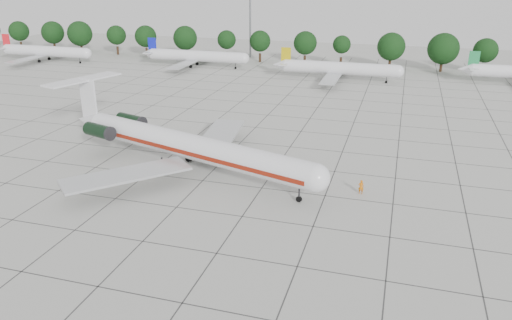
# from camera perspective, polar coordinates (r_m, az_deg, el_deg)

# --- Properties ---
(ground) EXTENTS (260.00, 260.00, 0.00)m
(ground) POSITION_cam_1_polar(r_m,az_deg,el_deg) (62.79, 0.68, -3.22)
(ground) COLOR #B6B6AE
(ground) RESTS_ON ground
(apron_joints) EXTENTS (170.00, 170.00, 0.02)m
(apron_joints) POSITION_cam_1_polar(r_m,az_deg,el_deg) (76.26, 3.78, 1.27)
(apron_joints) COLOR #383838
(apron_joints) RESTS_ON ground
(main_airliner) EXTENTS (43.00, 32.89, 10.29)m
(main_airliner) POSITION_cam_1_polar(r_m,az_deg,el_deg) (68.46, -8.87, 1.92)
(main_airliner) COLOR silver
(main_airliner) RESTS_ON ground
(ground_crew) EXTENTS (0.73, 0.55, 1.81)m
(ground_crew) POSITION_cam_1_polar(r_m,az_deg,el_deg) (62.22, 11.91, -3.03)
(ground_crew) COLOR orange
(ground_crew) RESTS_ON ground
(bg_airliner_a) EXTENTS (28.24, 27.20, 7.40)m
(bg_airliner_a) POSITION_cam_1_polar(r_m,az_deg,el_deg) (160.76, -22.95, 11.36)
(bg_airliner_a) COLOR silver
(bg_airliner_a) RESTS_ON ground
(bg_airliner_b) EXTENTS (28.24, 27.20, 7.40)m
(bg_airliner_b) POSITION_cam_1_polar(r_m,az_deg,el_deg) (141.27, -6.85, 11.70)
(bg_airliner_b) COLOR silver
(bg_airliner_b) RESTS_ON ground
(bg_airliner_c) EXTENTS (28.24, 27.20, 7.40)m
(bg_airliner_c) POSITION_cam_1_polar(r_m,az_deg,el_deg) (124.46, 9.46, 10.28)
(bg_airliner_c) COLOR silver
(bg_airliner_c) RESTS_ON ground
(tree_line) EXTENTS (249.86, 8.44, 10.22)m
(tree_line) POSITION_cam_1_polar(r_m,az_deg,el_deg) (144.01, 5.65, 13.16)
(tree_line) COLOR #332114
(tree_line) RESTS_ON ground
(floodlight_mast) EXTENTS (1.60, 1.60, 25.45)m
(floodlight_mast) POSITION_cam_1_polar(r_m,az_deg,el_deg) (154.33, -0.67, 16.89)
(floodlight_mast) COLOR slate
(floodlight_mast) RESTS_ON ground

